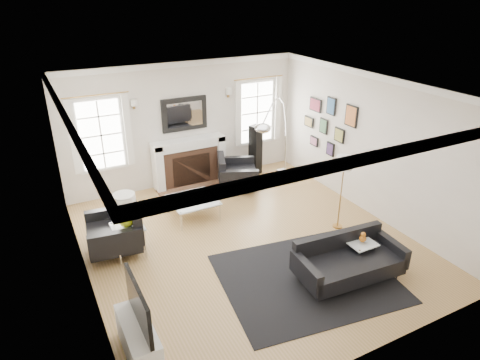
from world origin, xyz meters
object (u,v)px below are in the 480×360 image
arc_floor_lamp (275,142)px  sofa (347,261)px  coffee_table (193,201)px  armchair_left (118,232)px  armchair_right (235,174)px  fireplace (190,163)px  gourd_lamp (125,208)px

arc_floor_lamp → sofa: bearing=-100.2°
coffee_table → sofa: bearing=-64.0°
armchair_left → armchair_right: bearing=24.1°
fireplace → arc_floor_lamp: 2.08m
sofa → armchair_right: armchair_right is taller
armchair_left → arc_floor_lamp: arc_floor_lamp is taller
gourd_lamp → arc_floor_lamp: arc_floor_lamp is taller
armchair_left → gourd_lamp: size_ratio=1.82×
armchair_left → arc_floor_lamp: (3.61, 0.71, 0.84)m
fireplace → armchair_right: 1.09m
sofa → gourd_lamp: (-2.90, 2.21, 0.61)m
gourd_lamp → arc_floor_lamp: 3.60m
coffee_table → gourd_lamp: bearing=-153.5°
sofa → armchair_left: bearing=141.6°
arc_floor_lamp → armchair_left: bearing=-168.9°
gourd_lamp → fireplace: bearing=48.1°
armchair_right → gourd_lamp: size_ratio=2.00×
sofa → gourd_lamp: bearing=142.7°
armchair_right → fireplace: bearing=140.2°
sofa → coffee_table: bearing=116.0°
coffee_table → armchair_right: bearing=30.6°
sofa → arc_floor_lamp: 3.30m
armchair_right → gourd_lamp: 3.25m
arc_floor_lamp → fireplace: bearing=138.5°
gourd_lamp → arc_floor_lamp: size_ratio=0.27×
gourd_lamp → arc_floor_lamp: bearing=14.7°
coffee_table → arc_floor_lamp: 2.18m
arc_floor_lamp → armchair_right: bearing=136.5°
fireplace → sofa: bearing=-78.3°
fireplace → gourd_lamp: 3.00m
fireplace → armchair_right: bearing=-39.8°
fireplace → arc_floor_lamp: (1.48, -1.31, 0.67)m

